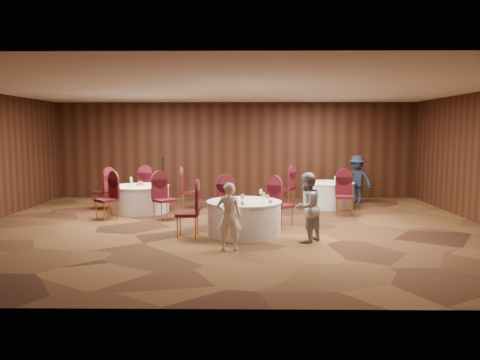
{
  "coord_description": "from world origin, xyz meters",
  "views": [
    {
      "loc": [
        0.33,
        -10.71,
        2.25
      ],
      "look_at": [
        0.2,
        0.2,
        1.1
      ],
      "focal_mm": 35.0,
      "sensor_mm": 36.0,
      "label": 1
    }
  ],
  "objects_px": {
    "table_left": "(140,199)",
    "man_c": "(357,179)",
    "mic_stand": "(163,191)",
    "woman_a": "(229,217)",
    "woman_b": "(307,207)",
    "table_main": "(244,218)",
    "table_right": "(328,195)"
  },
  "relations": [
    {
      "from": "table_main",
      "to": "man_c",
      "type": "bearing_deg",
      "value": 52.35
    },
    {
      "from": "table_main",
      "to": "table_right",
      "type": "bearing_deg",
      "value": 56.46
    },
    {
      "from": "table_right",
      "to": "man_c",
      "type": "xyz_separation_m",
      "value": [
        1.04,
        0.82,
        0.37
      ]
    },
    {
      "from": "table_left",
      "to": "woman_a",
      "type": "height_order",
      "value": "woman_a"
    },
    {
      "from": "table_left",
      "to": "woman_b",
      "type": "distance_m",
      "value": 5.41
    },
    {
      "from": "table_left",
      "to": "man_c",
      "type": "bearing_deg",
      "value": 15.2
    },
    {
      "from": "mic_stand",
      "to": "woman_b",
      "type": "height_order",
      "value": "mic_stand"
    },
    {
      "from": "table_main",
      "to": "woman_b",
      "type": "relative_size",
      "value": 1.14
    },
    {
      "from": "table_right",
      "to": "mic_stand",
      "type": "bearing_deg",
      "value": 173.49
    },
    {
      "from": "mic_stand",
      "to": "man_c",
      "type": "height_order",
      "value": "man_c"
    },
    {
      "from": "woman_a",
      "to": "man_c",
      "type": "bearing_deg",
      "value": -121.55
    },
    {
      "from": "woman_b",
      "to": "man_c",
      "type": "relative_size",
      "value": 0.95
    },
    {
      "from": "woman_a",
      "to": "woman_b",
      "type": "xyz_separation_m",
      "value": [
        1.55,
        0.71,
        0.06
      ]
    },
    {
      "from": "woman_b",
      "to": "mic_stand",
      "type": "bearing_deg",
      "value": -103.39
    },
    {
      "from": "mic_stand",
      "to": "table_left",
      "type": "bearing_deg",
      "value": -104.3
    },
    {
      "from": "table_main",
      "to": "table_left",
      "type": "bearing_deg",
      "value": 135.76
    },
    {
      "from": "table_right",
      "to": "woman_b",
      "type": "height_order",
      "value": "woman_b"
    },
    {
      "from": "mic_stand",
      "to": "woman_b",
      "type": "bearing_deg",
      "value": -52.5
    },
    {
      "from": "table_right",
      "to": "woman_a",
      "type": "bearing_deg",
      "value": -118.48
    },
    {
      "from": "table_main",
      "to": "woman_a",
      "type": "distance_m",
      "value": 1.4
    },
    {
      "from": "man_c",
      "to": "table_right",
      "type": "bearing_deg",
      "value": -102.19
    },
    {
      "from": "table_right",
      "to": "man_c",
      "type": "relative_size",
      "value": 1.0
    },
    {
      "from": "woman_a",
      "to": "man_c",
      "type": "distance_m",
      "value": 7.01
    },
    {
      "from": "woman_a",
      "to": "man_c",
      "type": "relative_size",
      "value": 0.87
    },
    {
      "from": "table_left",
      "to": "mic_stand",
      "type": "xyz_separation_m",
      "value": [
        0.38,
        1.48,
        0.03
      ]
    },
    {
      "from": "table_left",
      "to": "mic_stand",
      "type": "bearing_deg",
      "value": 75.7
    },
    {
      "from": "table_left",
      "to": "table_right",
      "type": "bearing_deg",
      "value": 9.7
    },
    {
      "from": "woman_a",
      "to": "man_c",
      "type": "xyz_separation_m",
      "value": [
        3.79,
        5.89,
        0.1
      ]
    },
    {
      "from": "table_right",
      "to": "woman_a",
      "type": "distance_m",
      "value": 5.77
    },
    {
      "from": "woman_a",
      "to": "woman_b",
      "type": "bearing_deg",
      "value": -154.09
    },
    {
      "from": "table_main",
      "to": "table_right",
      "type": "xyz_separation_m",
      "value": [
        2.47,
        3.73,
        0.0
      ]
    },
    {
      "from": "table_left",
      "to": "woman_a",
      "type": "relative_size",
      "value": 1.23
    }
  ]
}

